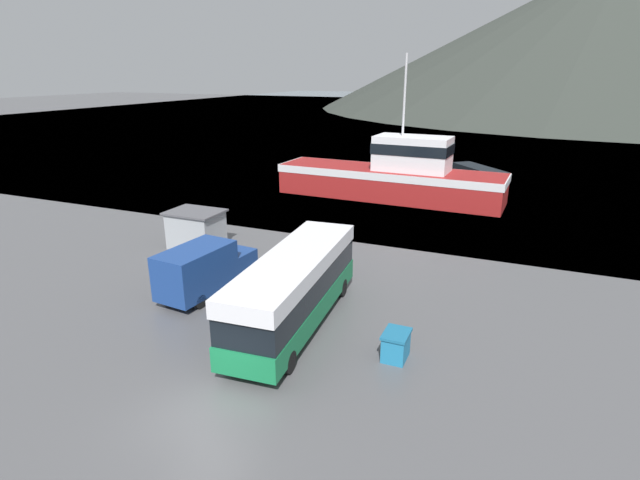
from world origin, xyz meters
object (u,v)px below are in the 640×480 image
(tour_bus, at_px, (295,286))
(dock_kiosk, at_px, (196,229))
(fishing_boat, at_px, (394,175))
(delivery_van, at_px, (204,268))
(storage_bin, at_px, (396,345))
(small_boat, at_px, (479,172))

(tour_bus, height_order, dock_kiosk, tour_bus)
(fishing_boat, bearing_deg, delivery_van, 173.74)
(tour_bus, xyz_separation_m, storage_bin, (4.89, -0.95, -1.28))
(dock_kiosk, bearing_deg, storage_bin, -27.22)
(delivery_van, relative_size, fishing_boat, 0.30)
(dock_kiosk, relative_size, small_boat, 0.49)
(fishing_boat, height_order, small_boat, fishing_boat)
(fishing_boat, distance_m, dock_kiosk, 19.51)
(dock_kiosk, height_order, small_boat, dock_kiosk)
(storage_bin, xyz_separation_m, small_boat, (-1.22, 38.96, -0.09))
(tour_bus, height_order, delivery_van, tour_bus)
(tour_bus, height_order, storage_bin, tour_bus)
(dock_kiosk, bearing_deg, delivery_van, -50.45)
(fishing_boat, xyz_separation_m, small_boat, (5.93, 13.38, -1.60))
(fishing_boat, relative_size, dock_kiosk, 5.93)
(fishing_boat, xyz_separation_m, dock_kiosk, (-8.21, -17.68, -0.88))
(dock_kiosk, bearing_deg, small_boat, 65.51)
(tour_bus, distance_m, storage_bin, 5.14)
(delivery_van, height_order, fishing_boat, fishing_boat)
(fishing_boat, bearing_deg, tour_bus, -172.56)
(fishing_boat, distance_m, small_boat, 14.72)
(tour_bus, bearing_deg, storage_bin, -15.62)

